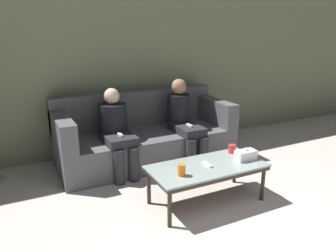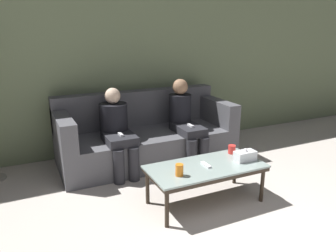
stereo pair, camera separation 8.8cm
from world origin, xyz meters
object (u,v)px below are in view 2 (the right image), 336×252
object	(u,v)px
couch	(145,136)
tissue_box	(245,156)
cup_near_right	(179,170)
coffee_table	(206,169)
cup_near_left	(232,149)
game_remote	(206,165)
seated_person_left_end	(117,129)
seated_person_mid_left	(184,119)

from	to	relation	value
couch	tissue_box	size ratio (longest dim) A/B	10.45
couch	cup_near_right	size ratio (longest dim) A/B	20.17
coffee_table	tissue_box	world-z (taller)	tissue_box
coffee_table	cup_near_left	xyz separation A→B (m)	(0.43, 0.17, 0.09)
cup_near_right	tissue_box	distance (m)	0.78
cup_near_left	game_remote	bearing A→B (deg)	-158.85
coffee_table	seated_person_left_end	size ratio (longest dim) A/B	1.14
game_remote	couch	bearing A→B (deg)	94.69
seated_person_mid_left	cup_near_right	bearing A→B (deg)	-119.93
cup_near_right	seated_person_left_end	size ratio (longest dim) A/B	0.11
couch	tissue_box	xyz separation A→B (m)	(0.55, -1.42, 0.14)
couch	seated_person_left_end	world-z (taller)	seated_person_left_end
coffee_table	seated_person_left_end	xyz separation A→B (m)	(-0.57, 1.13, 0.19)
coffee_table	game_remote	xyz separation A→B (m)	(0.00, 0.00, 0.05)
cup_near_right	cup_near_left	bearing A→B (deg)	18.44
seated_person_left_end	seated_person_mid_left	size ratio (longest dim) A/B	0.95
cup_near_right	game_remote	size ratio (longest dim) A/B	0.76
cup_near_left	seated_person_mid_left	distance (m)	0.96
cup_near_left	tissue_box	size ratio (longest dim) A/B	0.42
cup_near_right	tissue_box	world-z (taller)	tissue_box
tissue_box	seated_person_mid_left	bearing A→B (deg)	94.43
cup_near_left	seated_person_left_end	bearing A→B (deg)	136.05
cup_near_left	cup_near_right	bearing A→B (deg)	-161.56
cup_near_right	tissue_box	size ratio (longest dim) A/B	0.52
cup_near_left	cup_near_right	world-z (taller)	cup_near_right
game_remote	seated_person_mid_left	distance (m)	1.17
tissue_box	seated_person_mid_left	world-z (taller)	seated_person_mid_left
couch	coffee_table	distance (m)	1.37
cup_near_left	seated_person_left_end	size ratio (longest dim) A/B	0.09
game_remote	seated_person_left_end	bearing A→B (deg)	116.76
couch	coffee_table	xyz separation A→B (m)	(0.11, -1.36, 0.05)
coffee_table	tissue_box	bearing A→B (deg)	-6.94
couch	tissue_box	distance (m)	1.53
cup_near_left	game_remote	distance (m)	0.46
cup_near_left	tissue_box	xyz separation A→B (m)	(0.01, -0.22, 0.01)
coffee_table	cup_near_right	world-z (taller)	cup_near_right
couch	seated_person_left_end	bearing A→B (deg)	-153.53
cup_near_left	seated_person_left_end	xyz separation A→B (m)	(-1.00, 0.97, 0.10)
game_remote	coffee_table	bearing A→B (deg)	180.00
tissue_box	seated_person_left_end	bearing A→B (deg)	130.38
cup_near_left	cup_near_right	xyz separation A→B (m)	(-0.78, -0.26, 0.01)
seated_person_left_end	tissue_box	bearing A→B (deg)	-49.62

